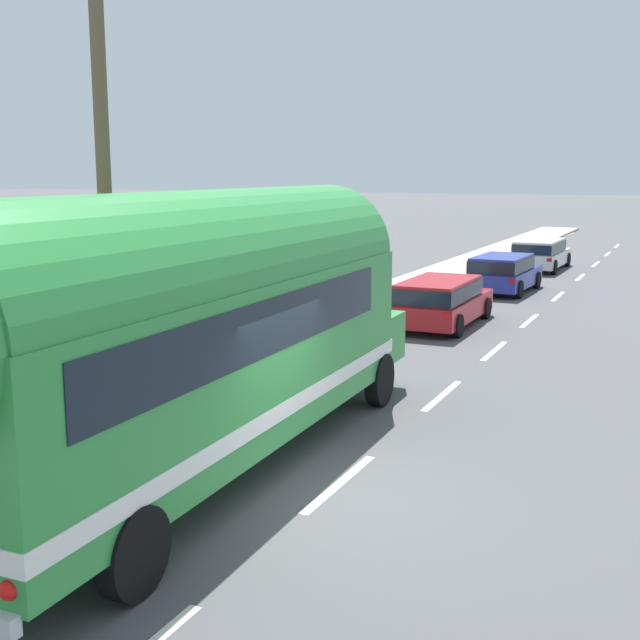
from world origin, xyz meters
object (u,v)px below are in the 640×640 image
utility_pole (103,168)px  car_third (540,252)px  painted_bus (185,325)px  car_lead (440,299)px  car_second (503,271)px

utility_pole → car_third: bearing=84.5°
utility_pole → painted_bus: 3.76m
car_lead → utility_pole: bearing=-101.8°
painted_bus → car_third: size_ratio=2.53×
painted_bus → car_lead: size_ratio=2.67×
utility_pole → car_third: utility_pole is taller
car_second → utility_pole: bearing=-97.7°
car_lead → car_third: same height
car_lead → car_third: bearing=89.4°
utility_pole → car_lead: 12.24m
car_second → painted_bus: bearing=-89.8°
utility_pole → car_third: (2.55, 26.50, -3.62)m
car_second → car_lead: bearing=-91.3°
car_lead → car_third: 15.05m
car_second → car_third: (-0.00, 7.63, 0.01)m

